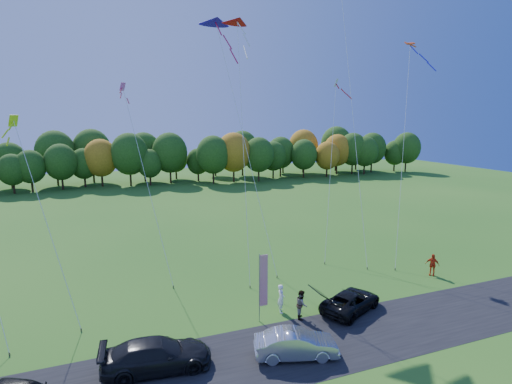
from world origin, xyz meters
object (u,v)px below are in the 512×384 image
object	(u,v)px
black_suv	(351,301)
feather_flag	(263,280)
person_east	(432,265)
silver_sedan	(296,344)

from	to	relation	value
black_suv	feather_flag	xyz separation A→B (m)	(-5.96, 0.85, 2.05)
person_east	feather_flag	xyz separation A→B (m)	(-15.59, -1.94, 1.82)
person_east	black_suv	bearing A→B (deg)	-111.20
person_east	feather_flag	size ratio (longest dim) A/B	0.41
black_suv	silver_sedan	world-z (taller)	silver_sedan
silver_sedan	feather_flag	size ratio (longest dim) A/B	1.00
black_suv	person_east	size ratio (longest dim) A/B	2.67
black_suv	silver_sedan	bearing A→B (deg)	95.54
feather_flag	black_suv	bearing A→B (deg)	-8.10
black_suv	person_east	xyz separation A→B (m)	(9.63, 2.79, 0.23)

